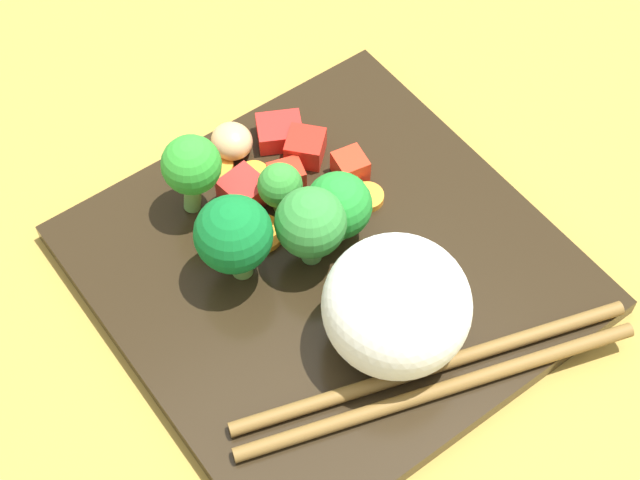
% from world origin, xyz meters
% --- Properties ---
extents(ground_plane, '(1.10, 1.10, 0.02)m').
position_xyz_m(ground_plane, '(0.00, 0.00, -0.01)').
color(ground_plane, olive).
extents(square_plate, '(0.27, 0.27, 0.01)m').
position_xyz_m(square_plate, '(0.00, 0.00, 0.01)').
color(square_plate, black).
rests_on(square_plate, ground_plane).
extents(rice_mound, '(0.11, 0.11, 0.08)m').
position_xyz_m(rice_mound, '(0.00, -0.07, 0.05)').
color(rice_mound, white).
rests_on(rice_mound, square_plate).
extents(broccoli_floret_0, '(0.03, 0.03, 0.04)m').
position_xyz_m(broccoli_floret_0, '(0.00, 0.05, 0.04)').
color(broccoli_floret_0, '#80BA4E').
rests_on(broccoli_floret_0, square_plate).
extents(broccoli_floret_1, '(0.05, 0.05, 0.07)m').
position_xyz_m(broccoli_floret_1, '(-0.05, 0.03, 0.05)').
color(broccoli_floret_1, '#64983F').
rests_on(broccoli_floret_1, square_plate).
extents(broccoli_floret_2, '(0.04, 0.04, 0.06)m').
position_xyz_m(broccoli_floret_2, '(-0.01, 0.01, 0.05)').
color(broccoli_floret_2, '#579B4B').
rests_on(broccoli_floret_2, square_plate).
extents(broccoli_floret_3, '(0.04, 0.04, 0.05)m').
position_xyz_m(broccoli_floret_3, '(0.02, 0.02, 0.04)').
color(broccoli_floret_3, '#64A949').
rests_on(broccoli_floret_3, square_plate).
extents(broccoli_floret_4, '(0.04, 0.04, 0.06)m').
position_xyz_m(broccoli_floret_4, '(-0.04, 0.09, 0.05)').
color(broccoli_floret_4, '#649742').
rests_on(broccoli_floret_4, square_plate).
extents(carrot_slice_0, '(0.03, 0.03, 0.00)m').
position_xyz_m(carrot_slice_0, '(0.00, 0.09, 0.02)').
color(carrot_slice_0, orange).
rests_on(carrot_slice_0, square_plate).
extents(carrot_slice_1, '(0.03, 0.03, 0.00)m').
position_xyz_m(carrot_slice_1, '(-0.02, 0.11, 0.02)').
color(carrot_slice_1, orange).
rests_on(carrot_slice_1, square_plate).
extents(carrot_slice_2, '(0.03, 0.03, 0.01)m').
position_xyz_m(carrot_slice_2, '(0.05, 0.03, 0.02)').
color(carrot_slice_2, orange).
rests_on(carrot_slice_2, square_plate).
extents(carrot_slice_3, '(0.03, 0.03, 0.00)m').
position_xyz_m(carrot_slice_3, '(-0.02, 0.04, 0.02)').
color(carrot_slice_3, orange).
rests_on(carrot_slice_3, square_plate).
extents(pepper_chunk_0, '(0.03, 0.02, 0.01)m').
position_xyz_m(pepper_chunk_0, '(0.02, 0.07, 0.02)').
color(pepper_chunk_0, red).
rests_on(pepper_chunk_0, square_plate).
extents(pepper_chunk_1, '(0.03, 0.03, 0.02)m').
position_xyz_m(pepper_chunk_1, '(-0.02, 0.07, 0.02)').
color(pepper_chunk_1, red).
rests_on(pepper_chunk_1, square_plate).
extents(pepper_chunk_2, '(0.02, 0.02, 0.02)m').
position_xyz_m(pepper_chunk_2, '(0.05, 0.05, 0.02)').
color(pepper_chunk_2, red).
rests_on(pepper_chunk_2, square_plate).
extents(pepper_chunk_3, '(0.03, 0.03, 0.02)m').
position_xyz_m(pepper_chunk_3, '(0.04, 0.08, 0.02)').
color(pepper_chunk_3, red).
rests_on(pepper_chunk_3, square_plate).
extents(pepper_chunk_4, '(0.04, 0.04, 0.01)m').
position_xyz_m(pepper_chunk_4, '(0.03, 0.10, 0.02)').
color(pepper_chunk_4, red).
rests_on(pepper_chunk_4, square_plate).
extents(chicken_piece_0, '(0.03, 0.03, 0.02)m').
position_xyz_m(chicken_piece_0, '(0.00, 0.11, 0.02)').
color(chicken_piece_0, tan).
rests_on(chicken_piece_0, square_plate).
extents(chicken_piece_1, '(0.04, 0.04, 0.02)m').
position_xyz_m(chicken_piece_1, '(-0.04, 0.05, 0.02)').
color(chicken_piece_1, tan).
rests_on(chicken_piece_1, square_plate).
extents(chopstick_pair, '(0.24, 0.09, 0.01)m').
position_xyz_m(chopstick_pair, '(0.00, -0.10, 0.02)').
color(chopstick_pair, brown).
rests_on(chopstick_pair, square_plate).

